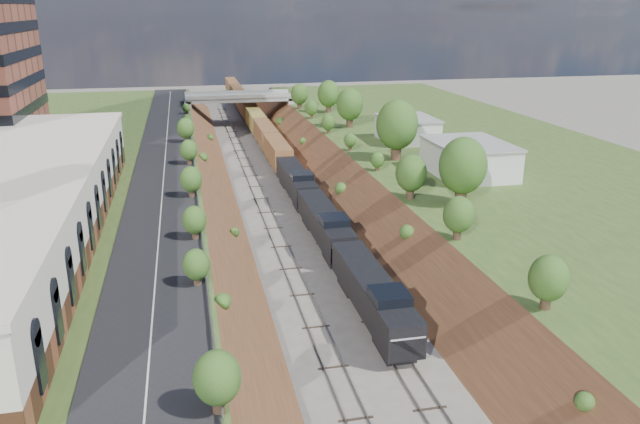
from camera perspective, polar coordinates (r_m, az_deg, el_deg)
platform_left at (r=87.07m, az=-25.52°, el=0.83°), size 44.00×180.00×5.00m
platform_right at (r=95.96m, az=16.36°, el=3.39°), size 44.00×180.00×5.00m
embankment_left at (r=85.31m, az=-10.81°, el=0.24°), size 10.00×180.00×10.00m
embankment_right at (r=88.44m, az=3.56°, el=1.18°), size 10.00×180.00×10.00m
rail_left_track at (r=85.83m, az=-5.21°, el=0.67°), size 1.58×180.00×0.18m
rail_right_track at (r=86.57m, az=-1.80°, el=0.89°), size 1.58×180.00×0.18m
road at (r=83.97m, az=-14.09°, el=3.31°), size 8.00×180.00×0.10m
guardrail at (r=83.60m, az=-11.31°, el=3.80°), size 0.10×171.00×0.70m
commercial_building at (r=63.73m, az=-26.00°, el=0.50°), size 14.30×62.30×7.00m
overpass at (r=145.32m, az=-7.41°, el=9.81°), size 24.50×8.30×7.40m
white_building_near at (r=83.72m, az=13.45°, el=4.70°), size 9.00×12.00×4.00m
white_building_far at (r=103.39m, az=7.98°, el=7.43°), size 8.00×10.00×3.60m
tree_right_large at (r=69.91m, az=12.93°, el=4.11°), size 5.25×5.25×7.61m
tree_left_crest at (r=45.39m, az=-10.57°, el=-6.66°), size 2.45×2.45×3.55m
freight_train at (r=128.14m, az=-5.45°, el=7.69°), size 2.98×167.93×4.55m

